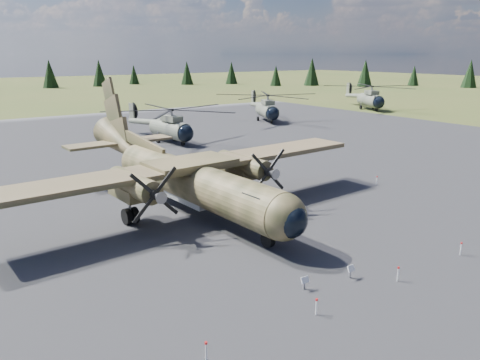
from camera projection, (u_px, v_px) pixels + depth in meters
ground at (230, 219)px, 35.01m from camera, size 500.00×500.00×0.00m
apron at (171, 188)px, 42.98m from camera, size 120.00×120.00×0.04m
transport_plane at (183, 172)px, 36.57m from camera, size 31.57×28.64×10.40m
helicopter_near at (170, 119)px, 64.09m from camera, size 20.53×22.96×4.75m
helicopter_mid at (267, 102)px, 84.74m from camera, size 25.32×25.32×4.92m
helicopter_far at (371, 93)px, 102.77m from camera, size 27.47×27.47×5.30m
info_placard_left at (305, 281)px, 24.30m from camera, size 0.48×0.21×0.74m
info_placard_right at (351, 270)px, 25.56m from camera, size 0.50×0.25×0.76m
barrier_fence at (225, 214)px, 34.57m from camera, size 33.12×29.62×0.85m
treeline at (97, 169)px, 29.81m from camera, size 336.08×336.32×10.81m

